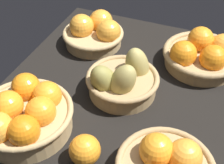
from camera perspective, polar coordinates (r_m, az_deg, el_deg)
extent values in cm
cube|color=black|center=(92.38, 2.17, -3.19)|extent=(84.00, 72.00, 3.00)
cylinder|color=tan|center=(104.83, 15.53, 3.96)|extent=(22.31, 22.31, 4.36)
torus|color=tan|center=(103.58, 15.74, 4.92)|extent=(24.33, 24.33, 2.02)
sphere|color=orange|center=(105.10, 15.49, 7.31)|extent=(8.14, 8.14, 8.14)
sphere|color=orange|center=(99.39, 17.56, 4.02)|extent=(8.14, 8.14, 8.14)
sphere|color=orange|center=(98.66, 12.56, 4.91)|extent=(8.14, 8.14, 8.14)
sphere|color=#F49E33|center=(105.94, 19.17, 5.96)|extent=(8.14, 8.14, 8.14)
cylinder|color=tan|center=(83.75, -15.12, -6.54)|extent=(23.05, 23.05, 5.93)
torus|color=tan|center=(81.66, -15.48, -5.13)|extent=(24.49, 24.49, 1.44)
sphere|color=orange|center=(78.29, -12.58, -5.19)|extent=(7.47, 7.47, 7.47)
sphere|color=orange|center=(81.15, -18.00, -4.01)|extent=(7.47, 7.47, 7.47)
sphere|color=orange|center=(85.31, -15.09, -0.87)|extent=(7.47, 7.47, 7.47)
sphere|color=orange|center=(75.23, -15.42, -8.42)|extent=(7.47, 7.47, 7.47)
sphere|color=orange|center=(82.54, -11.46, -2.38)|extent=(7.47, 7.47, 7.47)
sphere|color=#F49E33|center=(71.52, 12.82, -12.74)|extent=(7.59, 7.59, 7.59)
sphere|color=orange|center=(70.91, 7.90, -11.91)|extent=(7.59, 7.59, 7.59)
cylinder|color=tan|center=(91.03, 1.86, -0.48)|extent=(19.16, 19.16, 5.16)
torus|color=tan|center=(89.34, 1.90, 0.76)|extent=(20.69, 20.69, 1.53)
ellipsoid|color=tan|center=(85.20, 2.03, 0.06)|extent=(6.85, 10.46, 13.04)
ellipsoid|color=tan|center=(91.74, 4.53, 2.89)|extent=(10.25, 11.19, 13.24)
ellipsoid|color=olive|center=(86.53, -1.52, 0.38)|extent=(12.05, 11.51, 11.81)
cylinder|color=tan|center=(110.96, -3.35, 7.76)|extent=(19.08, 19.08, 4.21)
torus|color=tan|center=(109.82, -3.39, 8.67)|extent=(20.76, 20.76, 1.67)
sphere|color=#F49E33|center=(109.87, -5.43, 9.83)|extent=(8.30, 8.30, 8.30)
sphere|color=#F49E33|center=(107.44, -0.62, 8.93)|extent=(8.30, 8.30, 8.30)
sphere|color=#F49E33|center=(113.12, -2.01, 10.72)|extent=(8.30, 8.30, 8.30)
sphere|color=orange|center=(74.36, -4.86, -11.99)|extent=(7.35, 7.35, 7.35)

